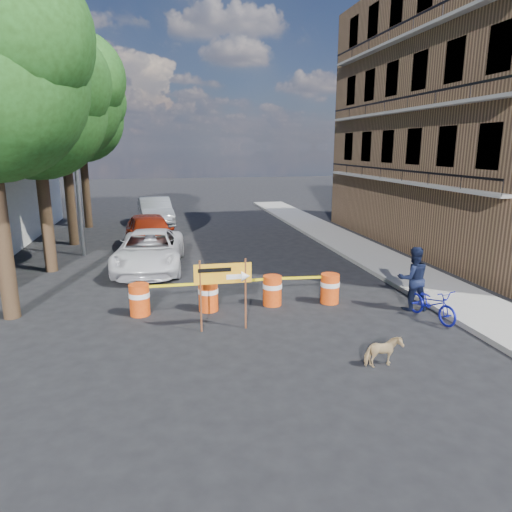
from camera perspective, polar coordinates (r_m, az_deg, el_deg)
name	(u,v)px	position (r m, az deg, el deg)	size (l,w,h in m)	color
ground	(266,325)	(12.33, 1.25, -8.61)	(120.00, 120.00, 0.00)	black
sidewalk_east	(377,258)	(19.79, 14.92, -0.30)	(2.40, 40.00, 0.15)	gray
apartment_building	(483,116)	(24.10, 26.46, 15.38)	(8.00, 16.00, 12.00)	#856044
tree_mid_a	(36,107)	(18.63, -25.78, 16.43)	(5.25, 5.00, 8.68)	#332316
tree_mid_b	(62,100)	(23.57, -23.04, 17.53)	(5.67, 5.40, 9.62)	#332316
tree_far	(81,118)	(28.46, -21.05, 15.81)	(5.04, 4.80, 8.84)	#332316
streetlamp	(76,153)	(20.88, -21.54, 11.86)	(1.25, 0.18, 8.00)	gray
barrel_far_left	(139,299)	(13.28, -14.36, -5.23)	(0.58, 0.58, 0.90)	red
barrel_mid_left	(208,295)	(13.28, -5.99, -4.86)	(0.58, 0.58, 0.90)	red
barrel_mid_right	(272,290)	(13.67, 2.05, -4.25)	(0.58, 0.58, 0.90)	red
barrel_far_right	(330,288)	(14.03, 9.21, -3.95)	(0.58, 0.58, 0.90)	red
detour_sign	(231,278)	(11.60, -3.20, -2.82)	(1.47, 0.28, 1.89)	#592D19
pedestrian	(413,279)	(13.92, 19.04, -2.68)	(0.91, 0.71, 1.87)	black
bicycle	(433,289)	(13.32, 21.26, -3.88)	(0.61, 0.92, 1.74)	#1419A8
dog	(383,352)	(10.38, 15.60, -11.49)	(0.37, 0.81, 0.68)	tan
suv_white	(150,251)	(18.07, -13.15, 0.67)	(2.45, 5.31, 1.47)	silver
sedan_red	(150,233)	(21.14, -13.11, 2.83)	(2.02, 5.01, 1.71)	maroon
sedan_silver	(155,211)	(28.28, -12.49, 5.46)	(1.77, 5.09, 1.68)	#B5B8BD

